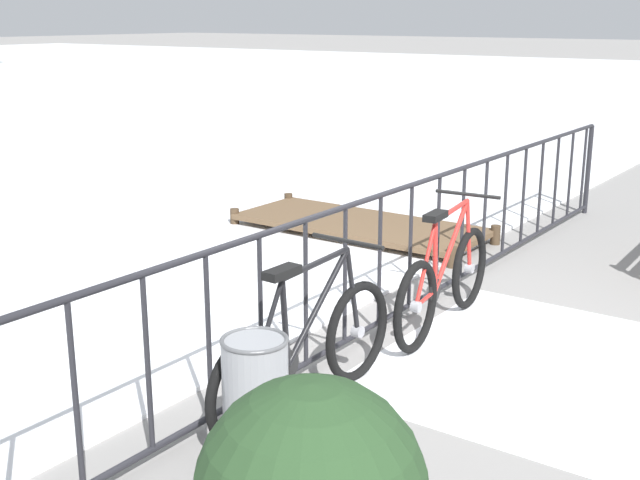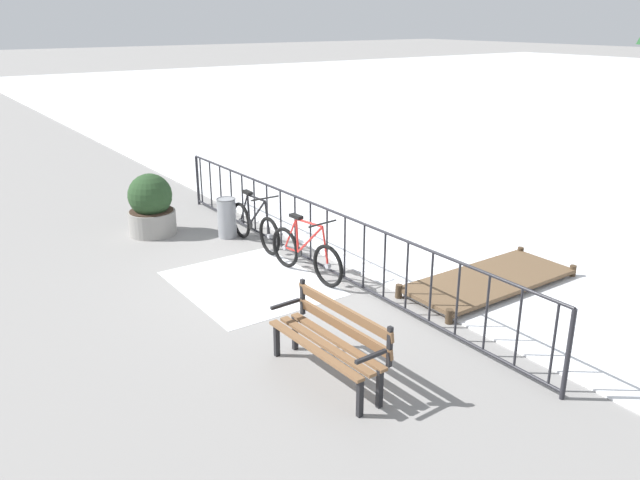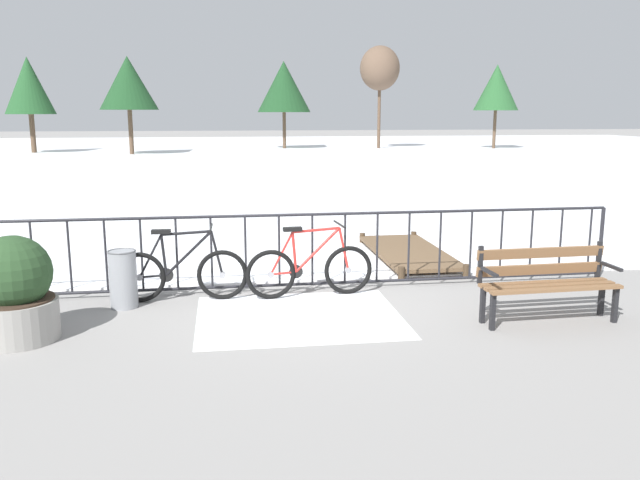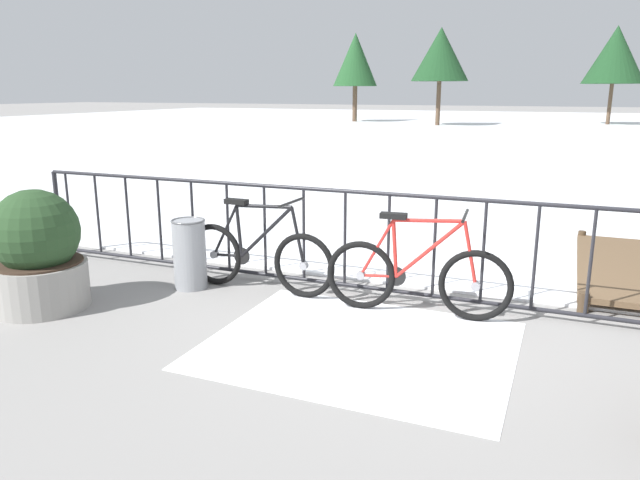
% 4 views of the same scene
% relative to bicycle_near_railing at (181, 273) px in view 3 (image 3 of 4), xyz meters
% --- Properties ---
extents(ground_plane, '(160.00, 160.00, 0.00)m').
position_rel_bicycle_near_railing_xyz_m(ground_plane, '(1.53, 0.30, -0.37)').
color(ground_plane, gray).
extents(frozen_pond, '(80.00, 56.00, 0.03)m').
position_rel_bicycle_near_railing_xyz_m(frozen_pond, '(1.53, 28.70, -0.35)').
color(frozen_pond, white).
rests_on(frozen_pond, ground).
extents(snow_patch, '(2.43, 1.99, 0.01)m').
position_rel_bicycle_near_railing_xyz_m(snow_patch, '(1.43, -0.90, -0.36)').
color(snow_patch, white).
rests_on(snow_patch, ground).
extents(railing_fence, '(9.06, 0.06, 1.07)m').
position_rel_bicycle_near_railing_xyz_m(railing_fence, '(1.53, 0.30, 0.19)').
color(railing_fence, '#232328').
rests_on(railing_fence, ground).
extents(bicycle_near_railing, '(1.71, 0.52, 0.97)m').
position_rel_bicycle_near_railing_xyz_m(bicycle_near_railing, '(0.00, 0.00, 0.00)').
color(bicycle_near_railing, black).
rests_on(bicycle_near_railing, ground).
extents(bicycle_second, '(1.71, 0.52, 0.97)m').
position_rel_bicycle_near_railing_xyz_m(bicycle_second, '(1.67, -0.05, 0.00)').
color(bicycle_second, black).
rests_on(bicycle_second, ground).
extents(park_bench, '(1.61, 0.53, 0.89)m').
position_rel_bicycle_near_railing_xyz_m(park_bench, '(4.27, -1.44, 0.14)').
color(park_bench, brown).
rests_on(park_bench, ground).
extents(planter_with_shrub, '(0.86, 0.86, 1.14)m').
position_rel_bicycle_near_railing_xyz_m(planter_with_shrub, '(-1.66, -1.24, 0.17)').
color(planter_with_shrub, gray).
rests_on(planter_with_shrub, ground).
extents(trash_bin, '(0.35, 0.35, 0.73)m').
position_rel_bicycle_near_railing_xyz_m(trash_bin, '(-0.70, -0.18, 0.00)').
color(trash_bin, gray).
rests_on(trash_bin, ground).
extents(wooden_dock, '(1.10, 2.80, 0.20)m').
position_rel_bicycle_near_railing_xyz_m(wooden_dock, '(3.60, 1.95, -0.25)').
color(wooden_dock, brown).
rests_on(wooden_dock, ground).
extents(tree_far_west, '(3.53, 3.53, 5.72)m').
position_rel_bicycle_near_railing_xyz_m(tree_far_west, '(4.73, 35.60, 3.69)').
color(tree_far_west, brown).
rests_on(tree_far_west, ground).
extents(tree_west_mid, '(2.63, 2.63, 6.72)m').
position_rel_bicycle_near_railing_xyz_m(tree_west_mid, '(11.03, 34.82, 4.87)').
color(tree_west_mid, brown).
rests_on(tree_west_mid, ground).
extents(tree_centre, '(2.93, 2.93, 5.50)m').
position_rel_bicycle_near_railing_xyz_m(tree_centre, '(18.66, 33.50, 3.64)').
color(tree_centre, brown).
rests_on(tree_centre, ground).
extents(tree_east_mid, '(2.87, 2.87, 5.62)m').
position_rel_bicycle_near_railing_xyz_m(tree_east_mid, '(-10.61, 33.05, 3.57)').
color(tree_east_mid, brown).
rests_on(tree_east_mid, ground).
extents(tree_far_east, '(3.29, 3.29, 5.54)m').
position_rel_bicycle_near_railing_xyz_m(tree_far_east, '(-4.60, 30.73, 3.66)').
color(tree_far_east, brown).
rests_on(tree_far_east, ground).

